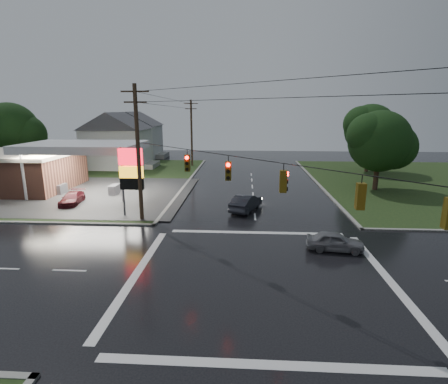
# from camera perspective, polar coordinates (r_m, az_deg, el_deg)

# --- Properties ---
(ground) EXTENTS (120.00, 120.00, 0.00)m
(ground) POSITION_cam_1_polar(r_m,az_deg,el_deg) (20.17, 5.95, -13.44)
(ground) COLOR black
(ground) RESTS_ON ground
(grass_nw) EXTENTS (36.00, 36.00, 0.08)m
(grass_nw) POSITION_cam_1_polar(r_m,az_deg,el_deg) (51.41, -25.81, 1.94)
(grass_nw) COLOR #1C3116
(grass_nw) RESTS_ON ground
(gas_station) EXTENTS (26.20, 18.00, 5.60)m
(gas_station) POSITION_cam_1_polar(r_m,az_deg,el_deg) (45.53, -29.56, 3.41)
(gas_station) COLOR #2D2D2D
(gas_station) RESTS_ON ground
(pylon_sign) EXTENTS (2.00, 0.35, 6.00)m
(pylon_sign) POSITION_cam_1_polar(r_m,az_deg,el_deg) (30.46, -14.91, 3.37)
(pylon_sign) COLOR #59595E
(pylon_sign) RESTS_ON ground
(utility_pole_nw) EXTENTS (2.20, 0.32, 11.00)m
(utility_pole_nw) POSITION_cam_1_polar(r_m,az_deg,el_deg) (28.97, -13.83, 6.36)
(utility_pole_nw) COLOR #382619
(utility_pole_nw) RESTS_ON ground
(utility_pole_n) EXTENTS (2.20, 0.32, 10.50)m
(utility_pole_n) POSITION_cam_1_polar(r_m,az_deg,el_deg) (56.75, -5.32, 9.71)
(utility_pole_n) COLOR #382619
(utility_pole_n) RESTS_ON ground
(traffic_signals) EXTENTS (26.87, 26.87, 1.47)m
(traffic_signals) POSITION_cam_1_polar(r_m,az_deg,el_deg) (18.18, 6.51, 5.08)
(traffic_signals) COLOR black
(traffic_signals) RESTS_ON ground
(house_near) EXTENTS (11.05, 8.48, 8.60)m
(house_near) POSITION_cam_1_polar(r_m,az_deg,el_deg) (57.75, -17.03, 8.19)
(house_near) COLOR silver
(house_near) RESTS_ON ground
(house_far) EXTENTS (11.05, 8.48, 8.60)m
(house_far) POSITION_cam_1_polar(r_m,az_deg,el_deg) (69.40, -14.39, 9.14)
(house_far) COLOR silver
(house_far) RESTS_ON ground
(tree_nw_behind) EXTENTS (8.93, 7.60, 10.00)m
(tree_nw_behind) POSITION_cam_1_polar(r_m,az_deg,el_deg) (58.23, -31.36, 8.64)
(tree_nw_behind) COLOR black
(tree_nw_behind) RESTS_ON ground
(tree_ne_near) EXTENTS (7.99, 6.80, 8.98)m
(tree_ne_near) POSITION_cam_1_polar(r_m,az_deg,el_deg) (42.88, 24.25, 7.54)
(tree_ne_near) COLOR black
(tree_ne_near) RESTS_ON ground
(tree_ne_far) EXTENTS (8.46, 7.20, 9.80)m
(tree_ne_far) POSITION_cam_1_polar(r_m,az_deg,el_deg) (55.12, 22.92, 9.36)
(tree_ne_far) COLOR black
(tree_ne_far) RESTS_ON ground
(car_north) EXTENTS (3.15, 4.82, 1.50)m
(car_north) POSITION_cam_1_polar(r_m,az_deg,el_deg) (32.00, 3.59, -1.71)
(car_north) COLOR #22232A
(car_north) RESTS_ON ground
(car_crossing) EXTENTS (3.85, 1.95, 1.26)m
(car_crossing) POSITION_cam_1_polar(r_m,az_deg,el_deg) (24.24, 17.67, -7.68)
(car_crossing) COLOR slate
(car_crossing) RESTS_ON ground
(car_pump) EXTENTS (2.13, 4.19, 1.17)m
(car_pump) POSITION_cam_1_polar(r_m,az_deg,el_deg) (37.09, -23.55, -0.98)
(car_pump) COLOR #4D1117
(car_pump) RESTS_ON ground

